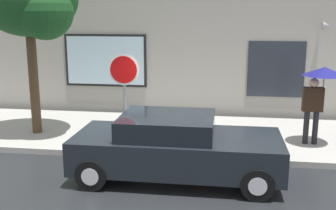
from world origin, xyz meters
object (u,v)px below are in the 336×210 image
(stop_sign, at_px, (124,83))
(parked_car, at_px, (176,147))
(fire_hydrant, at_px, (196,132))
(pedestrian_with_umbrella, at_px, (321,82))
(street_tree, at_px, (31,2))

(stop_sign, bearing_deg, parked_car, -43.12)
(fire_hydrant, relative_size, pedestrian_with_umbrella, 0.38)
(fire_hydrant, xyz_separation_m, pedestrian_with_umbrella, (3.08, 0.68, 1.25))
(parked_car, relative_size, stop_sign, 1.83)
(parked_car, xyz_separation_m, stop_sign, (-1.43, 1.34, 1.13))
(street_tree, distance_m, stop_sign, 3.46)
(parked_car, bearing_deg, street_tree, 151.10)
(street_tree, bearing_deg, pedestrian_with_umbrella, 0.75)
(pedestrian_with_umbrella, bearing_deg, stop_sign, -167.79)
(parked_car, distance_m, fire_hydrant, 1.74)
(fire_hydrant, bearing_deg, parked_car, -99.85)
(street_tree, xyz_separation_m, stop_sign, (2.71, -0.94, -1.93))
(pedestrian_with_umbrella, height_order, stop_sign, stop_sign)
(parked_car, bearing_deg, pedestrian_with_umbrella, 35.25)
(fire_hydrant, height_order, pedestrian_with_umbrella, pedestrian_with_umbrella)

